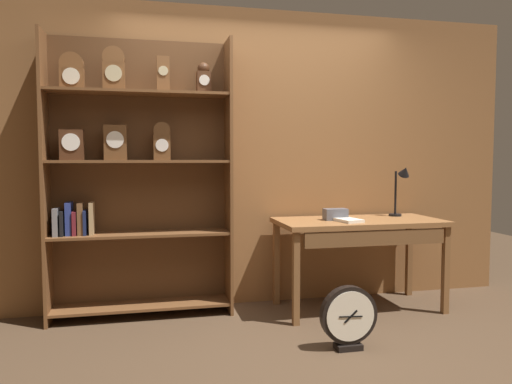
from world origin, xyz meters
The scene contains 8 objects.
ground_plane centered at (0.00, 0.00, 0.00)m, with size 10.00×10.00×0.00m, color #4C3826.
back_wood_panel centered at (0.00, 1.35, 1.30)m, with size 4.80×0.05×2.60m, color brown.
bookshelf centered at (-1.09, 1.17, 1.20)m, with size 1.46×0.32×2.27m.
workbench centered at (0.79, 0.91, 0.69)m, with size 1.40×0.68×0.77m.
desk_lamp centered at (1.26, 1.07, 1.07)m, with size 0.17×0.17×0.47m.
toolbox_small centered at (0.58, 0.96, 0.82)m, with size 0.20×0.11×0.10m, color #595960.
open_repair_manual centered at (0.64, 0.82, 0.79)m, with size 0.16×0.22×0.03m, color silver.
round_clock_large centered at (0.33, 0.10, 0.22)m, with size 0.40×0.11×0.44m.
Camera 1 is at (-1.00, -2.92, 1.29)m, focal length 34.43 mm.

